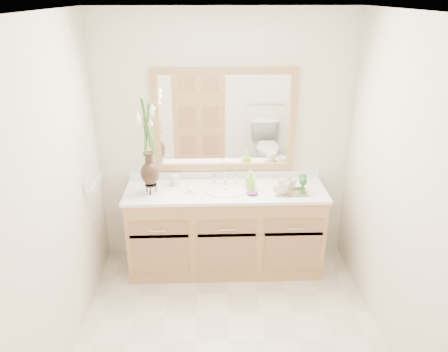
{
  "coord_description": "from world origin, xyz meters",
  "views": [
    {
      "loc": [
        -0.14,
        -2.63,
        2.5
      ],
      "look_at": [
        -0.03,
        0.65,
        1.12
      ],
      "focal_mm": 35.0,
      "sensor_mm": 36.0,
      "label": 1
    }
  ],
  "objects_px": {
    "flower_vase": "(147,136)",
    "tray": "(291,192)",
    "soap_bottle": "(251,181)",
    "tumbler": "(175,180)"
  },
  "relations": [
    {
      "from": "flower_vase",
      "to": "soap_bottle",
      "type": "relative_size",
      "value": 4.94
    },
    {
      "from": "soap_bottle",
      "to": "tumbler",
      "type": "bearing_deg",
      "value": -176.76
    },
    {
      "from": "tray",
      "to": "soap_bottle",
      "type": "bearing_deg",
      "value": 165.29
    },
    {
      "from": "tumbler",
      "to": "tray",
      "type": "height_order",
      "value": "tumbler"
    },
    {
      "from": "flower_vase",
      "to": "tray",
      "type": "xyz_separation_m",
      "value": [
        1.26,
        -0.05,
        -0.53
      ]
    },
    {
      "from": "tumbler",
      "to": "tray",
      "type": "relative_size",
      "value": 0.35
    },
    {
      "from": "tumbler",
      "to": "tray",
      "type": "distance_m",
      "value": 1.08
    },
    {
      "from": "flower_vase",
      "to": "tray",
      "type": "distance_m",
      "value": 1.37
    },
    {
      "from": "flower_vase",
      "to": "tray",
      "type": "relative_size",
      "value": 2.77
    },
    {
      "from": "flower_vase",
      "to": "tumbler",
      "type": "distance_m",
      "value": 0.55
    }
  ]
}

